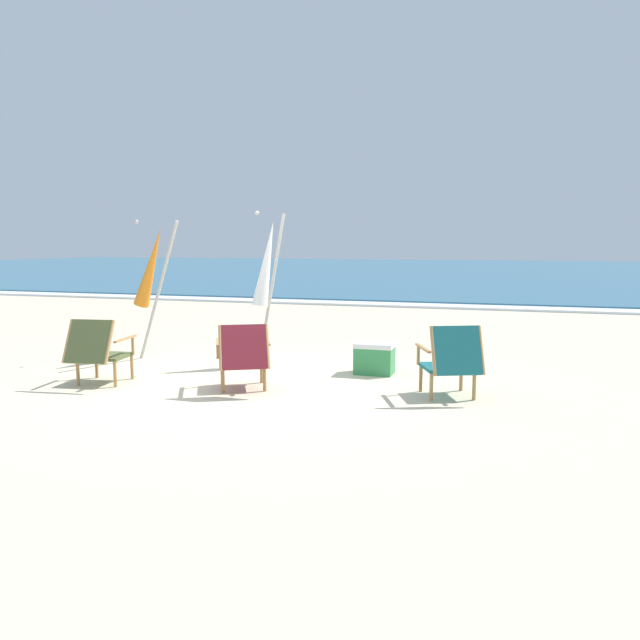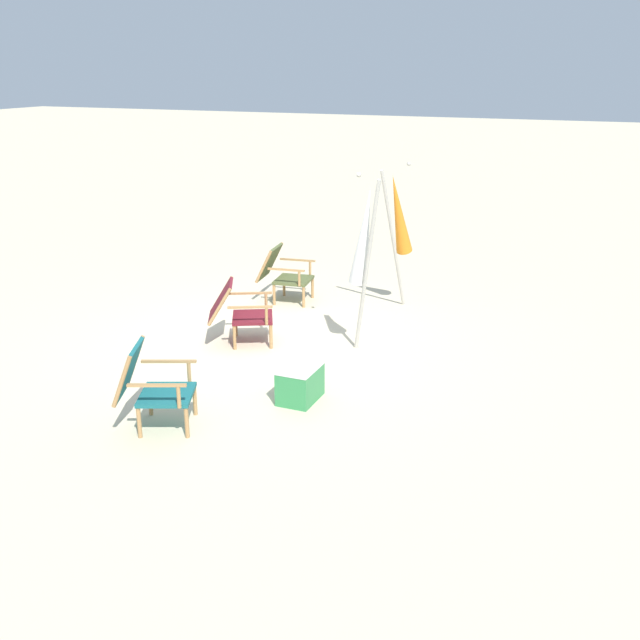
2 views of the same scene
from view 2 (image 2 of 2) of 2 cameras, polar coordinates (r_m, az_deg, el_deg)
name	(u,v)px [view 2 (image 2 of 2)]	position (r m, az deg, el deg)	size (l,w,h in m)	color
ground_plane	(274,340)	(9.25, -3.53, -1.52)	(80.00, 80.00, 0.00)	beige
beach_chair_back_left	(149,384)	(7.11, -12.86, -4.76)	(0.80, 0.86, 0.81)	#196066
beach_chair_mid_center	(282,272)	(10.66, -2.88, 3.68)	(0.67, 0.81, 0.79)	#515B33
beach_chair_front_left	(238,310)	(9.07, -6.26, 0.78)	(0.86, 0.95, 0.77)	maroon
umbrella_furled_white	(364,238)	(8.49, 3.39, 6.25)	(0.45, 0.49, 2.09)	#B7B2A8
umbrella_furled_orange	(398,216)	(10.13, 5.99, 7.89)	(0.84, 0.33, 2.00)	#B7B2A8
cooler_box	(300,381)	(7.56, -1.53, -4.70)	(0.49, 0.35, 0.40)	#338C4C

